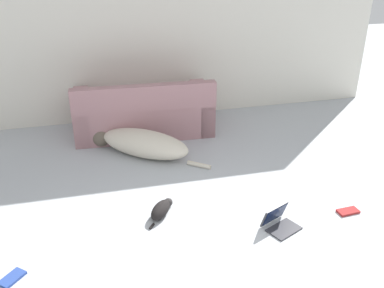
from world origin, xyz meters
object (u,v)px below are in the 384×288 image
at_px(cat, 161,209).
at_px(laptop_open, 278,220).
at_px(book_blue, 12,278).
at_px(dog, 142,143).
at_px(couch, 144,114).
at_px(book_red, 348,211).

distance_m(cat, laptop_open, 1.15).
bearing_deg(cat, book_blue, 149.09).
height_order(laptop_open, book_blue, laptop_open).
bearing_deg(laptop_open, book_blue, 158.40).
relative_size(cat, book_blue, 1.77).
xyz_separation_m(dog, book_blue, (-1.34, -1.94, -0.15)).
relative_size(dog, laptop_open, 3.59).
xyz_separation_m(couch, dog, (-0.13, -0.68, -0.12)).
height_order(dog, cat, dog).
relative_size(couch, laptop_open, 4.86).
bearing_deg(cat, dog, 35.75).
bearing_deg(dog, laptop_open, 158.63).
bearing_deg(laptop_open, cat, 132.06).
xyz_separation_m(dog, book_red, (1.85, -1.76, -0.15)).
bearing_deg(laptop_open, dog, 95.75).
relative_size(couch, dog, 1.35).
distance_m(book_blue, book_red, 3.20).
bearing_deg(book_blue, cat, 23.65).
bearing_deg(laptop_open, book_red, -21.74).
bearing_deg(couch, cat, 89.17).
distance_m(laptop_open, book_red, 0.79).
height_order(couch, laptop_open, couch).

